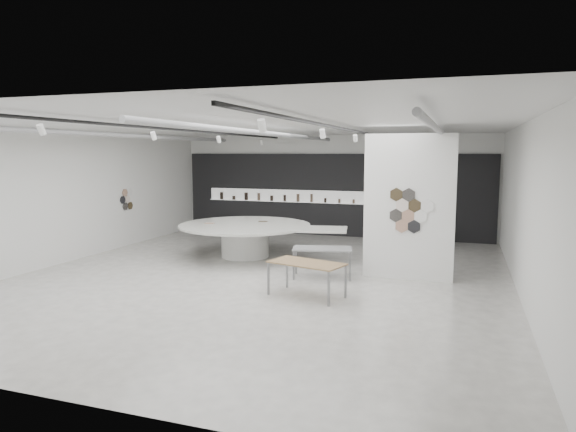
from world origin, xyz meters
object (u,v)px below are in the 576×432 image
(kitchen_counter, at_px, (421,231))
(sample_table_wood, at_px, (307,265))
(partition_column, at_px, (409,207))
(sample_table_stone, at_px, (322,250))
(display_island, at_px, (248,236))

(kitchen_counter, bearing_deg, sample_table_wood, -95.30)
(sample_table_wood, height_order, kitchen_counter, kitchen_counter)
(partition_column, distance_m, sample_table_wood, 3.26)
(partition_column, xyz_separation_m, kitchen_counter, (-0.11, 5.53, -1.39))
(sample_table_stone, relative_size, kitchen_counter, 1.07)
(partition_column, xyz_separation_m, sample_table_stone, (-2.04, -0.62, -1.11))
(display_island, bearing_deg, kitchen_counter, 31.70)
(sample_table_wood, xyz_separation_m, kitchen_counter, (1.80, 7.94, -0.30))
(display_island, bearing_deg, sample_table_wood, -61.37)
(display_island, xyz_separation_m, kitchen_counter, (4.74, 4.39, -0.25))
(display_island, bearing_deg, partition_column, -24.25)
(partition_column, relative_size, sample_table_wood, 2.02)
(kitchen_counter, bearing_deg, display_island, -129.74)
(partition_column, height_order, sample_table_stone, partition_column)
(sample_table_stone, bearing_deg, kitchen_counter, 72.56)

